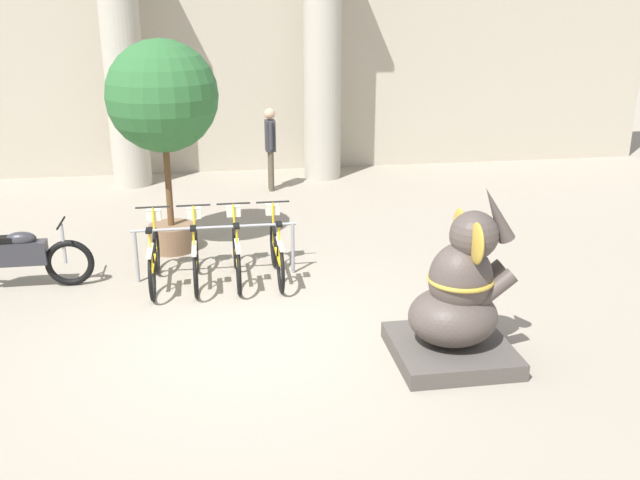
% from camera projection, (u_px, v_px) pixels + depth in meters
% --- Properties ---
extents(ground_plane, '(60.00, 60.00, 0.00)m').
position_uv_depth(ground_plane, '(255.00, 336.00, 8.44)').
color(ground_plane, gray).
extents(building_facade, '(20.00, 0.20, 6.00)m').
position_uv_depth(building_facade, '(222.00, 35.00, 15.50)').
color(building_facade, '#B2A893').
rests_on(building_facade, ground_plane).
extents(column_left, '(0.99, 0.99, 5.16)m').
position_uv_depth(column_left, '(123.00, 58.00, 14.38)').
color(column_left, '#ADA899').
rests_on(column_left, ground_plane).
extents(column_right, '(0.99, 0.99, 5.16)m').
position_uv_depth(column_right, '(322.00, 56.00, 14.99)').
color(column_right, '#ADA899').
rests_on(column_right, ground_plane).
extents(bike_rack, '(2.30, 0.05, 0.77)m').
position_uv_depth(bike_rack, '(215.00, 240.00, 10.02)').
color(bike_rack, gray).
rests_on(bike_rack, ground_plane).
extents(bicycle_0, '(0.48, 1.67, 1.01)m').
position_uv_depth(bicycle_0, '(154.00, 257.00, 9.82)').
color(bicycle_0, black).
rests_on(bicycle_0, ground_plane).
extents(bicycle_1, '(0.48, 1.67, 1.01)m').
position_uv_depth(bicycle_1, '(196.00, 255.00, 9.90)').
color(bicycle_1, black).
rests_on(bicycle_1, ground_plane).
extents(bicycle_2, '(0.48, 1.67, 1.01)m').
position_uv_depth(bicycle_2, '(236.00, 253.00, 9.99)').
color(bicycle_2, black).
rests_on(bicycle_2, ground_plane).
extents(bicycle_3, '(0.48, 1.67, 1.01)m').
position_uv_depth(bicycle_3, '(277.00, 251.00, 10.07)').
color(bicycle_3, black).
rests_on(bicycle_3, ground_plane).
extents(elephant_statue, '(1.27, 1.27, 1.98)m').
position_uv_depth(elephant_statue, '(458.00, 302.00, 7.73)').
color(elephant_statue, '#4C4742').
rests_on(elephant_statue, ground_plane).
extents(motorcycle, '(2.04, 0.55, 0.93)m').
position_uv_depth(motorcycle, '(17.00, 257.00, 9.67)').
color(motorcycle, black).
rests_on(motorcycle, ground_plane).
extents(person_pedestrian, '(0.22, 0.47, 1.69)m').
position_uv_depth(person_pedestrian, '(270.00, 142.00, 14.45)').
color(person_pedestrian, brown).
rests_on(person_pedestrian, ground_plane).
extents(potted_tree, '(1.66, 1.66, 3.25)m').
position_uv_depth(potted_tree, '(163.00, 103.00, 10.55)').
color(potted_tree, brown).
rests_on(potted_tree, ground_plane).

